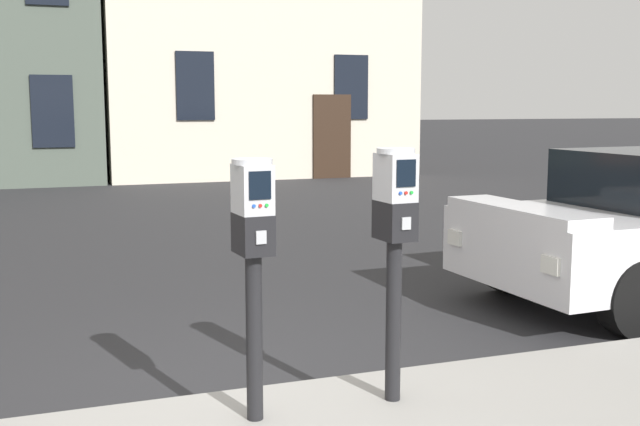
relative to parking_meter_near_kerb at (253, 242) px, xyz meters
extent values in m
plane|color=#28282B|center=(0.02, 0.27, -1.13)|extent=(160.00, 160.00, 0.00)
cylinder|color=black|center=(0.00, 0.00, -0.52)|extent=(0.10, 0.10, 0.93)
cube|color=black|center=(0.00, 0.00, 0.05)|extent=(0.19, 0.25, 0.21)
cube|color=#A5A8AD|center=(0.01, -0.12, 0.05)|extent=(0.06, 0.02, 0.07)
cube|color=#B7BABF|center=(0.00, 0.00, 0.28)|extent=(0.19, 0.24, 0.26)
cube|color=black|center=(0.01, -0.12, 0.32)|extent=(0.12, 0.02, 0.15)
cylinder|color=blue|center=(-0.03, -0.12, 0.21)|extent=(0.02, 0.01, 0.02)
cylinder|color=red|center=(0.01, -0.12, 0.21)|extent=(0.02, 0.01, 0.02)
cylinder|color=green|center=(0.04, -0.12, 0.21)|extent=(0.02, 0.01, 0.02)
cylinder|color=#B7BABF|center=(0.00, 0.00, 0.43)|extent=(0.23, 0.23, 0.03)
cylinder|color=black|center=(0.83, 0.00, -0.51)|extent=(0.10, 0.10, 0.95)
cube|color=black|center=(0.83, 0.00, 0.07)|extent=(0.19, 0.25, 0.22)
cube|color=#A5A8AD|center=(0.84, -0.12, 0.07)|extent=(0.06, 0.02, 0.07)
cube|color=#B7BABF|center=(0.83, 0.00, 0.32)|extent=(0.19, 0.24, 0.27)
cube|color=black|center=(0.84, -0.12, 0.35)|extent=(0.12, 0.02, 0.15)
cylinder|color=blue|center=(0.81, -0.12, 0.24)|extent=(0.02, 0.01, 0.02)
cylinder|color=red|center=(0.84, -0.12, 0.24)|extent=(0.02, 0.01, 0.02)
cylinder|color=green|center=(0.88, -0.12, 0.24)|extent=(0.02, 0.01, 0.02)
cylinder|color=#B7BABF|center=(0.83, 0.00, 0.47)|extent=(0.23, 0.23, 0.03)
cube|color=silver|center=(2.83, 1.66, -0.19)|extent=(0.52, 1.70, 0.10)
cube|color=white|center=(2.64, 0.97, -0.51)|extent=(0.05, 0.20, 0.14)
cube|color=white|center=(2.57, 2.33, -0.51)|extent=(0.05, 0.20, 0.14)
cylinder|color=black|center=(3.37, 0.87, -0.81)|extent=(0.65, 0.25, 0.64)
cylinder|color=black|center=(3.29, 2.51, -0.81)|extent=(0.65, 0.25, 0.64)
cube|color=black|center=(-0.74, 14.34, 0.57)|extent=(0.90, 0.06, 1.60)
cube|color=black|center=(2.46, 14.34, 1.16)|extent=(0.90, 0.06, 1.60)
cube|color=black|center=(6.41, 14.34, 1.16)|extent=(0.90, 0.06, 1.60)
cube|color=black|center=(5.89, 14.34, -0.08)|extent=(1.00, 0.07, 2.10)
camera|label=1|loc=(-1.05, -3.94, 0.73)|focal=43.43mm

